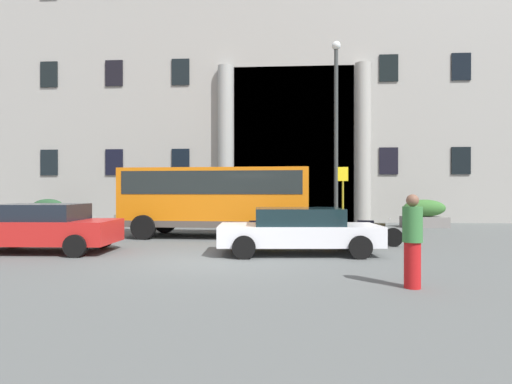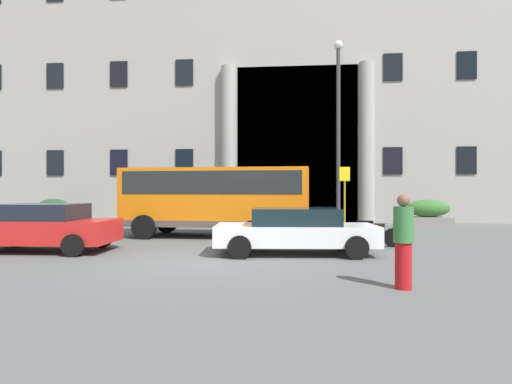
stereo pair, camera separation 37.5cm
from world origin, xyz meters
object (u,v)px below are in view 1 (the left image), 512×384
object	(u,v)px
bus_stop_sign	(343,192)
pedestrian_man_crossing	(412,241)
parked_hatchback_near	(299,230)
hedge_planter_far_west	(424,214)
white_taxi_kerbside	(42,227)
motorcycle_near_kerb	(262,232)
hedge_planter_far_east	(48,212)
motorcycle_far_end	(370,232)
orange_minibus	(217,196)
lamppost_plaza_centre	(336,121)
hedge_planter_entrance_left	(137,213)
hedge_planter_west	(264,212)

from	to	relation	value
bus_stop_sign	pedestrian_man_crossing	distance (m)	10.33
parked_hatchback_near	hedge_planter_far_west	bearing A→B (deg)	50.39
white_taxi_kerbside	motorcycle_near_kerb	size ratio (longest dim) A/B	2.11
bus_stop_sign	motorcycle_near_kerb	xyz separation A→B (m)	(-3.27, -4.65, -1.27)
bus_stop_sign	hedge_planter_far_east	distance (m)	15.44
motorcycle_far_end	white_taxi_kerbside	bearing A→B (deg)	-154.94
motorcycle_near_kerb	bus_stop_sign	bearing A→B (deg)	38.58
pedestrian_man_crossing	motorcycle_far_end	bearing A→B (deg)	170.62
parked_hatchback_near	motorcycle_near_kerb	bearing A→B (deg)	121.04
bus_stop_sign	hedge_planter_far_east	size ratio (longest dim) A/B	1.64
orange_minibus	pedestrian_man_crossing	xyz separation A→B (m)	(4.95, -8.18, -0.72)
orange_minibus	bus_stop_sign	xyz separation A→B (m)	(5.15, 2.12, 0.14)
hedge_planter_far_west	motorcycle_far_end	xyz separation A→B (m)	(-4.07, -7.06, -0.20)
hedge_planter_far_east	motorcycle_near_kerb	distance (m)	14.17
hedge_planter_far_east	pedestrian_man_crossing	xyz separation A→B (m)	(14.88, -13.50, 0.23)
parked_hatchback_near	pedestrian_man_crossing	size ratio (longest dim) A/B	2.66
hedge_planter_far_west	pedestrian_man_crossing	distance (m)	13.70
parked_hatchback_near	lamppost_plaza_centre	xyz separation A→B (m)	(1.99, 7.41, 4.28)
hedge_planter_entrance_left	hedge_planter_far_east	distance (m)	5.10
hedge_planter_entrance_left	lamppost_plaza_centre	xyz separation A→B (m)	(9.85, -1.50, 4.32)
bus_stop_sign	pedestrian_man_crossing	size ratio (longest dim) A/B	1.62
lamppost_plaza_centre	hedge_planter_far_east	bearing A→B (deg)	172.05
hedge_planter_far_east	pedestrian_man_crossing	size ratio (longest dim) A/B	0.99
bus_stop_sign	lamppost_plaza_centre	size ratio (longest dim) A/B	0.32
hedge_planter_entrance_left	hedge_planter_far_east	world-z (taller)	hedge_planter_far_east
bus_stop_sign	pedestrian_man_crossing	bearing A→B (deg)	-91.08
orange_minibus	hedge_planter_entrance_left	xyz separation A→B (m)	(-4.86, 4.74, -0.96)
hedge_planter_far_east	motorcycle_near_kerb	size ratio (longest dim) A/B	0.84
hedge_planter_west	white_taxi_kerbside	xyz separation A→B (m)	(-6.04, -9.49, 0.04)
bus_stop_sign	motorcycle_near_kerb	size ratio (longest dim) A/B	1.38
hedge_planter_far_west	motorcycle_far_end	world-z (taller)	hedge_planter_far_west
hedge_planter_far_west	hedge_planter_west	distance (m)	7.89
parked_hatchback_near	motorcycle_near_kerb	size ratio (longest dim) A/B	2.27
hedge_planter_far_east	parked_hatchback_near	size ratio (longest dim) A/B	0.37
orange_minibus	hedge_planter_west	xyz separation A→B (m)	(1.58, 5.17, -0.90)
parked_hatchback_near	pedestrian_man_crossing	xyz separation A→B (m)	(1.94, -4.01, 0.20)
motorcycle_near_kerb	pedestrian_man_crossing	size ratio (longest dim) A/B	1.17
hedge_planter_far_east	motorcycle_near_kerb	bearing A→B (deg)	-33.66
hedge_planter_far_west	hedge_planter_far_east	size ratio (longest dim) A/B	1.24
orange_minibus	hedge_planter_west	distance (m)	5.48
hedge_planter_entrance_left	motorcycle_near_kerb	size ratio (longest dim) A/B	1.04
orange_minibus	parked_hatchback_near	world-z (taller)	orange_minibus
hedge_planter_entrance_left	lamppost_plaza_centre	bearing A→B (deg)	-8.67
hedge_planter_west	lamppost_plaza_centre	distance (m)	5.80
bus_stop_sign	motorcycle_near_kerb	distance (m)	5.83
parked_hatchback_near	bus_stop_sign	bearing A→B (deg)	67.44
hedge_planter_west	white_taxi_kerbside	world-z (taller)	hedge_planter_west
white_taxi_kerbside	motorcycle_far_end	world-z (taller)	white_taxi_kerbside
hedge_planter_far_west	lamppost_plaza_centre	bearing A→B (deg)	-161.15
hedge_planter_far_west	hedge_planter_entrance_left	distance (m)	14.32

